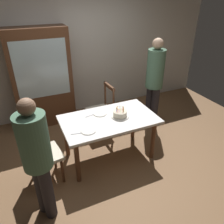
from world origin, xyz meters
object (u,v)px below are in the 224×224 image
person_celebrant (37,156)px  person_guest (154,79)px  plate_near_celebrant (88,130)px  china_cabinet (42,79)px  plate_far_side (100,113)px  chair_spindle_back (101,111)px  dining_table (109,124)px  birthday_cake (120,114)px  chair_upholstered (37,153)px

person_celebrant → person_guest: person_guest is taller
plate_near_celebrant → china_cabinet: 1.79m
plate_far_side → chair_spindle_back: 0.66m
person_celebrant → plate_far_side: bearing=38.8°
chair_spindle_back → plate_near_celebrant: bearing=-121.0°
dining_table → chair_spindle_back: (0.16, 0.74, -0.17)m
plate_near_celebrant → china_cabinet: (-0.33, 1.75, 0.21)m
plate_near_celebrant → chair_spindle_back: chair_spindle_back is taller
plate_far_side → person_guest: person_guest is taller
birthday_cake → chair_upholstered: (-1.29, -0.10, -0.25)m
dining_table → person_guest: size_ratio=0.83×
chair_spindle_back → person_celebrant: bearing=-132.6°
dining_table → plate_near_celebrant: 0.45m
plate_far_side → dining_table: bearing=-69.1°
dining_table → chair_spindle_back: chair_spindle_back is taller
chair_spindle_back → chair_upholstered: (-1.28, -0.86, 0.07)m
plate_far_side → chair_spindle_back: chair_spindle_back is taller
birthday_cake → dining_table: bearing=173.3°
person_guest → dining_table: bearing=-154.9°
dining_table → plate_far_side: (-0.07, 0.19, 0.11)m
plate_near_celebrant → plate_far_side: bearing=49.3°
plate_near_celebrant → chair_upholstered: size_ratio=0.23×
person_celebrant → china_cabinet: size_ratio=0.83×
plate_near_celebrant → china_cabinet: china_cabinet is taller
plate_far_side → chair_spindle_back: size_ratio=0.23×
plate_near_celebrant → chair_upholstered: (-0.71, 0.07, -0.21)m
person_guest → birthday_cake: bearing=-150.2°
plate_far_side → person_celebrant: person_celebrant is taller
birthday_cake → chair_upholstered: bearing=-175.7°
birthday_cake → china_cabinet: china_cabinet is taller
birthday_cake → plate_near_celebrant: size_ratio=1.27×
chair_spindle_back → person_guest: size_ratio=0.55×
chair_spindle_back → china_cabinet: bearing=137.5°
plate_near_celebrant → person_celebrant: person_celebrant is taller
chair_upholstered → person_celebrant: bearing=-91.1°
birthday_cake → person_celebrant: person_celebrant is taller
person_guest → china_cabinet: size_ratio=0.92×
person_guest → plate_near_celebrant: bearing=-154.8°
plate_far_side → china_cabinet: (-0.65, 1.37, 0.21)m
plate_near_celebrant → china_cabinet: bearing=100.6°
birthday_cake → china_cabinet: bearing=119.8°
person_celebrant → chair_spindle_back: bearing=47.4°
dining_table → chair_upholstered: (-1.11, -0.12, -0.10)m
person_celebrant → china_cabinet: china_cabinet is taller
person_guest → plate_far_side: bearing=-163.9°
person_guest → china_cabinet: (-1.89, 1.01, -0.04)m
dining_table → plate_near_celebrant: (-0.40, -0.19, 0.11)m
chair_spindle_back → chair_upholstered: size_ratio=1.00×
chair_spindle_back → plate_far_side: bearing=-112.9°
dining_table → china_cabinet: (-0.73, 1.56, 0.32)m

